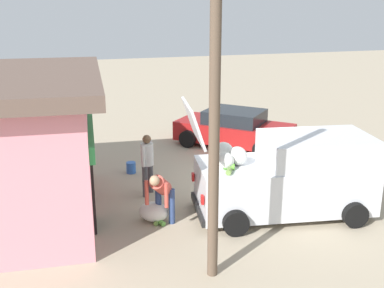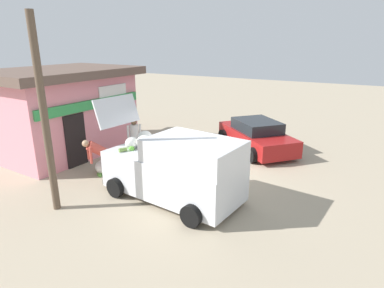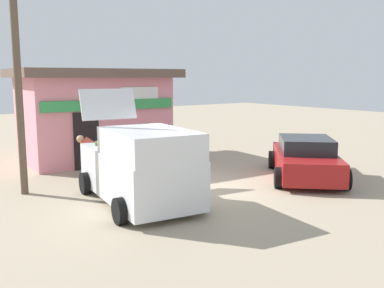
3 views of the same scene
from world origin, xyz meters
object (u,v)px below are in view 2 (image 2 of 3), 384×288
(delivery_van, at_px, (176,168))
(paint_bucket, at_px, (157,143))
(storefront_bar, at_px, (63,110))
(vendor_standing, at_px, (134,137))
(parked_sedan, at_px, (256,136))
(unloaded_banana_pile, at_px, (103,167))
(customer_bending, at_px, (98,153))

(delivery_van, height_order, paint_bucket, delivery_van)
(storefront_bar, xyz_separation_m, vendor_standing, (0.51, -3.29, -0.83))
(parked_sedan, relative_size, paint_bucket, 12.35)
(storefront_bar, distance_m, paint_bucket, 4.17)
(delivery_van, bearing_deg, storefront_bar, 76.44)
(delivery_van, relative_size, unloaded_banana_pile, 5.14)
(unloaded_banana_pile, bearing_deg, vendor_standing, -5.73)
(vendor_standing, distance_m, customer_bending, 1.97)
(storefront_bar, relative_size, parked_sedan, 1.45)
(storefront_bar, relative_size, unloaded_banana_pile, 6.67)
(storefront_bar, distance_m, parked_sedan, 8.29)
(unloaded_banana_pile, relative_size, paint_bucket, 2.69)
(delivery_van, xyz_separation_m, parked_sedan, (5.65, -0.66, -0.36))
(delivery_van, height_order, customer_bending, delivery_van)
(delivery_van, xyz_separation_m, unloaded_banana_pile, (0.41, 3.32, -0.75))
(storefront_bar, xyz_separation_m, paint_bucket, (2.28, -3.09, -1.63))
(parked_sedan, bearing_deg, storefront_bar, 119.93)
(paint_bucket, bearing_deg, storefront_bar, 126.38)
(unloaded_banana_pile, bearing_deg, delivery_van, -97.10)
(parked_sedan, height_order, vendor_standing, vendor_standing)
(vendor_standing, height_order, unloaded_banana_pile, vendor_standing)
(storefront_bar, height_order, vendor_standing, storefront_bar)
(storefront_bar, height_order, paint_bucket, storefront_bar)
(storefront_bar, distance_m, delivery_van, 6.69)
(delivery_van, relative_size, paint_bucket, 13.80)
(vendor_standing, distance_m, unloaded_banana_pile, 1.82)
(unloaded_banana_pile, distance_m, paint_bucket, 3.42)
(storefront_bar, distance_m, customer_bending, 3.68)
(unloaded_banana_pile, bearing_deg, parked_sedan, -37.27)
(parked_sedan, relative_size, vendor_standing, 2.50)
(parked_sedan, bearing_deg, delivery_van, 173.31)
(paint_bucket, bearing_deg, customer_bending, -177.55)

